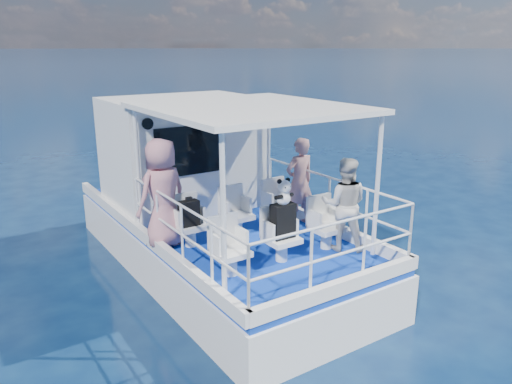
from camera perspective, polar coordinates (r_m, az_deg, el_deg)
ground at (r=8.95m, az=-1.41°, el=-10.68°), size 2000.00×2000.00×0.00m
hull at (r=9.73m, az=-4.58°, el=-8.42°), size 3.00×7.00×1.60m
deck at (r=9.41m, az=-4.69°, el=-3.71°), size 2.90×6.90×0.10m
cabin at (r=10.21m, az=-8.39°, el=4.49°), size 2.85×2.00×2.20m
canopy at (r=7.86m, az=-0.78°, el=9.58°), size 3.00×3.20×0.08m
canopy_posts at (r=8.03m, az=-0.56°, el=1.44°), size 2.77×2.97×2.20m
railings at (r=7.95m, az=0.73°, el=-3.24°), size 2.84×3.59×1.00m
seat_port_fwd at (r=8.27m, az=-7.51°, el=-4.89°), size 0.48×0.46×0.38m
seat_center_fwd at (r=8.67m, az=-2.16°, el=-3.74°), size 0.48×0.46×0.38m
seat_stbd_fwd at (r=9.14m, az=2.66°, el=-2.67°), size 0.48×0.46×0.38m
seat_port_aft at (r=7.21m, az=-2.89°, el=-8.05°), size 0.48×0.46×0.38m
seat_center_aft at (r=7.67m, az=2.94°, el=-6.52°), size 0.48×0.46×0.38m
seat_stbd_aft at (r=8.20m, az=8.04°, el=-5.12°), size 0.48×0.46×0.38m
passenger_port_fwd at (r=8.11m, az=-10.63°, el=-0.20°), size 0.76×0.62×1.79m
passenger_stbd_fwd at (r=9.07m, az=4.97°, el=1.19°), size 0.59×0.39×1.61m
passenger_stbd_aft at (r=8.03m, az=10.05°, el=-1.39°), size 0.93×0.91×1.51m
backpack_port at (r=8.08m, az=-7.66°, el=-2.42°), size 0.32×0.18×0.42m
backpack_center at (r=7.50m, az=3.08°, el=-3.31°), size 0.36×0.20×0.53m
compact_camera at (r=8.01m, az=-7.68°, el=-0.79°), size 0.10×0.06×0.06m
panda at (r=7.32m, az=3.15°, el=0.04°), size 0.26×0.21×0.40m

